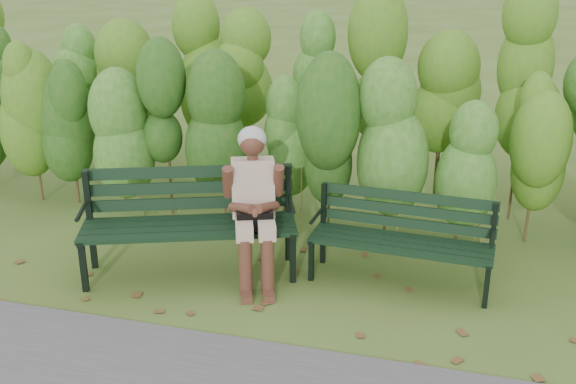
# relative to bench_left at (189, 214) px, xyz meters

# --- Properties ---
(ground) EXTENTS (80.00, 80.00, 0.00)m
(ground) POSITION_rel_bench_left_xyz_m (0.85, -0.05, -0.56)
(ground) COLOR #3D521A
(hedge_band) EXTENTS (11.04, 1.67, 2.42)m
(hedge_band) POSITION_rel_bench_left_xyz_m (0.85, 1.81, 0.69)
(hedge_band) COLOR #47381E
(hedge_band) RESTS_ON ground
(leaf_litter) EXTENTS (5.84, 2.07, 0.01)m
(leaf_litter) POSITION_rel_bench_left_xyz_m (0.56, -0.15, -0.56)
(leaf_litter) COLOR brown
(leaf_litter) RESTS_ON ground
(bench_left) EXTENTS (2.01, 1.25, 0.96)m
(bench_left) POSITION_rel_bench_left_xyz_m (0.00, 0.00, 0.00)
(bench_left) COLOR black
(bench_left) RESTS_ON ground
(bench_right) EXTENTS (1.62, 0.62, 0.80)m
(bench_right) POSITION_rel_bench_left_xyz_m (1.90, 0.31, -0.09)
(bench_right) COLOR black
(bench_right) RESTS_ON ground
(seated_woman) EXTENTS (0.63, 0.86, 1.38)m
(seated_woman) POSITION_rel_bench_left_xyz_m (0.61, 0.02, 0.22)
(seated_woman) COLOR tan
(seated_woman) RESTS_ON ground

